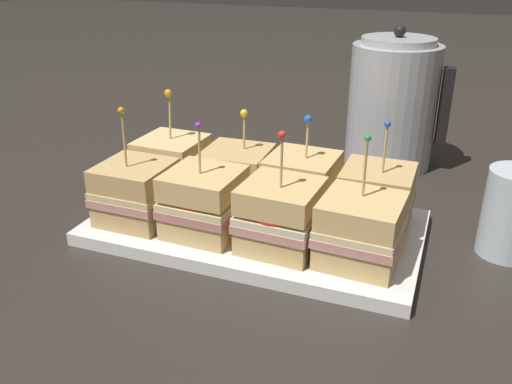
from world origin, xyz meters
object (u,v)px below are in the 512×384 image
object	(u,v)px
sandwich_front_far_left	(136,192)
sandwich_back_far_right	(376,198)
sandwich_back_center_right	(302,185)
sandwich_back_center_left	(237,176)
sandwich_front_center_right	(281,216)
sandwich_back_far_left	(172,166)
sandwich_front_center_left	(204,203)
drinking_glass	(512,213)
sandwich_front_far_right	(360,230)
serving_platter	(256,227)
kettle_steel	(393,104)

from	to	relation	value
sandwich_front_far_left	sandwich_back_far_right	size ratio (longest dim) A/B	1.08
sandwich_back_center_right	sandwich_back_center_left	bearing A→B (deg)	178.18
sandwich_front_center_right	sandwich_back_far_left	world-z (taller)	sandwich_back_far_left
sandwich_front_center_left	sandwich_back_far_right	bearing A→B (deg)	25.71
sandwich_back_far_left	sandwich_back_center_left	xyz separation A→B (m)	(0.11, 0.00, -0.00)
sandwich_back_center_right	drinking_glass	size ratio (longest dim) A/B	1.26
sandwich_back_far_right	drinking_glass	xyz separation A→B (m)	(0.17, 0.02, -0.00)
sandwich_front_far_right	sandwich_back_far_right	bearing A→B (deg)	88.83
sandwich_back_far_left	sandwich_back_far_right	bearing A→B (deg)	-0.25
sandwich_front_center_left	sandwich_back_center_left	world-z (taller)	sandwich_front_center_left
serving_platter	sandwich_front_far_left	size ratio (longest dim) A/B	2.75
sandwich_back_far_left	sandwich_back_far_right	xyz separation A→B (m)	(0.31, -0.00, -0.00)
sandwich_front_far_left	sandwich_front_center_right	bearing A→B (deg)	-0.13
serving_platter	sandwich_back_far_left	size ratio (longest dim) A/B	2.79
sandwich_back_far_right	sandwich_back_far_left	bearing A→B (deg)	179.75
serving_platter	sandwich_front_center_left	distance (m)	0.09
sandwich_back_center_left	drinking_glass	distance (m)	0.37
sandwich_back_center_left	sandwich_back_center_right	xyz separation A→B (m)	(0.10, -0.00, 0.00)
sandwich_front_far_left	sandwich_front_center_left	bearing A→B (deg)	0.36
sandwich_front_center_right	drinking_glass	bearing A→B (deg)	23.62
sandwich_back_center_left	sandwich_back_center_right	distance (m)	0.10
sandwich_front_far_left	sandwich_back_center_right	xyz separation A→B (m)	(0.21, 0.10, 0.00)
sandwich_front_center_left	sandwich_back_center_left	bearing A→B (deg)	87.79
kettle_steel	serving_platter	bearing A→B (deg)	-111.30
sandwich_back_center_right	kettle_steel	xyz separation A→B (m)	(0.08, 0.29, 0.05)
sandwich_front_center_left	sandwich_front_far_right	xyz separation A→B (m)	(0.21, 0.00, -0.00)
sandwich_front_far_left	kettle_steel	size ratio (longest dim) A/B	0.66
sandwich_back_far_left	sandwich_back_center_right	size ratio (longest dim) A/B	1.10
sandwich_front_center_left	sandwich_front_center_right	size ratio (longest dim) A/B	0.98
sandwich_front_far_right	sandwich_back_far_left	bearing A→B (deg)	161.91
serving_platter	sandwich_front_far_left	world-z (taller)	sandwich_front_far_left
sandwich_front_far_right	sandwich_back_center_left	xyz separation A→B (m)	(-0.20, 0.10, 0.00)
sandwich_back_far_right	sandwich_back_center_left	bearing A→B (deg)	179.27
sandwich_front_far_right	sandwich_back_center_right	distance (m)	0.14
drinking_glass	sandwich_front_center_right	bearing A→B (deg)	-156.38
sandwich_front_center_left	sandwich_front_center_right	world-z (taller)	sandwich_front_center_right
sandwich_back_far_right	sandwich_front_center_left	bearing A→B (deg)	-154.29
serving_platter	sandwich_front_far_left	distance (m)	0.17
sandwich_back_center_left	kettle_steel	xyz separation A→B (m)	(0.18, 0.28, 0.05)
sandwich_back_center_left	drinking_glass	size ratio (longest dim) A/B	1.22
sandwich_front_center_right	sandwich_back_far_left	xyz separation A→B (m)	(-0.21, 0.10, 0.00)
sandwich_front_far_right	sandwich_back_center_left	size ratio (longest dim) A/B	1.12
sandwich_front_far_left	sandwich_back_far_right	bearing A→B (deg)	17.94
sandwich_back_far_left	kettle_steel	world-z (taller)	kettle_steel
serving_platter	sandwich_front_center_right	bearing A→B (deg)	-44.71
sandwich_front_far_right	drinking_glass	world-z (taller)	sandwich_front_far_right
sandwich_front_far_left	sandwich_back_far_right	world-z (taller)	sandwich_front_far_left
sandwich_front_center_left	sandwich_back_center_right	world-z (taller)	sandwich_front_center_left
sandwich_front_center_right	sandwich_front_far_right	bearing A→B (deg)	0.93
sandwich_front_far_left	sandwich_front_far_right	world-z (taller)	sandwich_front_far_left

